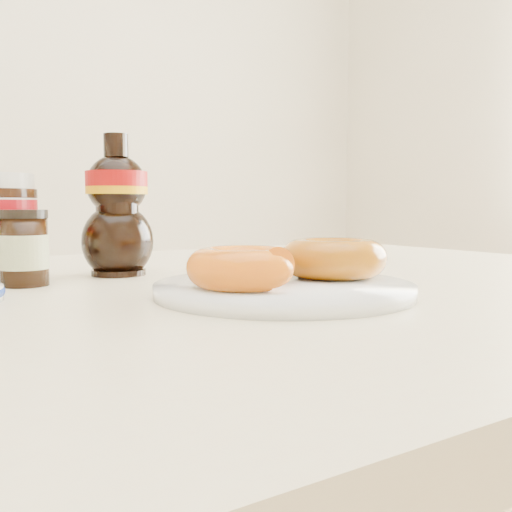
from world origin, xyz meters
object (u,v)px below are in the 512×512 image
donut_whole (333,258)px  dining_table (158,359)px  dark_jar (24,249)px  syrup_bottle (117,205)px  plate (284,289)px  donut_bitten (243,267)px

donut_whole → dining_table: bearing=139.8°
dark_jar → dining_table: bearing=-30.3°
syrup_bottle → dark_jar: bearing=-162.0°
dining_table → plate: plate is taller
donut_bitten → dining_table: bearing=107.0°
dining_table → plate: bearing=-61.2°
dining_table → syrup_bottle: size_ratio=7.94×
dining_table → dark_jar: size_ratio=16.83×
dining_table → donut_bitten: bearing=-79.8°
donut_bitten → dark_jar: bearing=131.8°
donut_whole → dark_jar: bearing=144.0°
donut_bitten → syrup_bottle: bearing=103.7°
donut_whole → dark_jar: size_ratio=1.35×
plate → dining_table: bearing=118.8°
plate → donut_bitten: size_ratio=2.40×
plate → syrup_bottle: (-0.08, 0.25, 0.08)m
plate → donut_whole: 0.08m
dark_jar → donut_whole: bearing=-36.0°
plate → syrup_bottle: bearing=107.9°
donut_bitten → dark_jar: size_ratio=1.26×
dining_table → plate: size_ratio=5.54×
donut_whole → syrup_bottle: 0.29m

